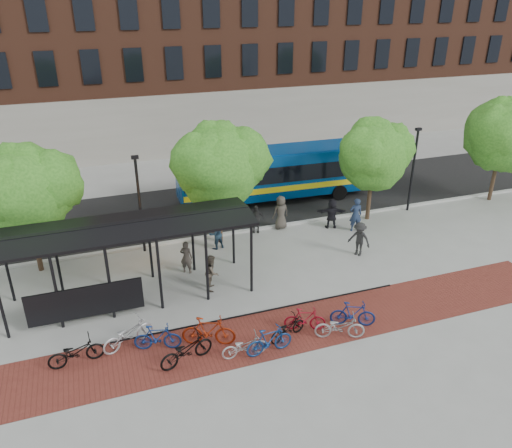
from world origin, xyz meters
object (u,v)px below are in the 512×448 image
object	(u,v)px
bike_6	(244,346)
pedestrian_9	(359,239)
pedestrian_2	(216,234)
bus	(275,171)
pedestrian_8	(212,272)
bike_4	(186,350)
bike_0	(76,352)
bike_9	(305,319)
pedestrian_7	(356,215)
bike_11	(353,314)
tree_b	(220,162)
pedestrian_1	(186,257)
bike_10	(340,327)
tree_a	(26,187)
lamp_post_left	(140,202)
bike_8	(287,328)
bike_7	(269,341)
pedestrian_4	(256,219)
tree_c	(375,152)
bike_5	(209,331)
pedestrian_6	(281,212)
tree_d	(504,131)
pedestrian_5	(332,213)
bus_shelter	(124,235)
bike_2	(128,334)
lamp_post_right	(413,168)
bike_3	(157,337)

from	to	relation	value
bike_6	pedestrian_9	world-z (taller)	pedestrian_9
pedestrian_9	pedestrian_2	bearing A→B (deg)	-151.54
bus	pedestrian_8	bearing A→B (deg)	-123.47
bike_4	bike_0	bearing A→B (deg)	54.80
bike_9	pedestrian_7	xyz separation A→B (m)	(6.39, 7.35, 0.47)
bike_9	bike_11	size ratio (longest dim) A/B	0.91
tree_b	pedestrian_1	distance (m)	5.12
bike_9	bike_10	bearing A→B (deg)	-109.41
pedestrian_1	pedestrian_8	size ratio (longest dim) A/B	0.99
pedestrian_1	tree_b	bearing A→B (deg)	-101.82
pedestrian_9	bike_6	bearing A→B (deg)	-91.73
tree_a	lamp_post_left	xyz separation A→B (m)	(4.91, 0.25, -1.49)
bike_8	pedestrian_9	bearing A→B (deg)	-70.14
lamp_post_left	bike_7	bearing A→B (deg)	-71.39
tree_b	pedestrian_4	world-z (taller)	tree_b
bike_7	bike_8	distance (m)	1.15
pedestrian_1	pedestrian_2	bearing A→B (deg)	-104.25
tree_c	bike_5	world-z (taller)	tree_c
pedestrian_6	pedestrian_8	distance (m)	7.15
bike_11	bike_4	bearing A→B (deg)	114.18
bike_0	bike_6	xyz separation A→B (m)	(5.83, -1.62, -0.06)
tree_c	pedestrian_8	xyz separation A→B (m)	(-10.68, -4.39, -3.21)
tree_d	pedestrian_2	xyz separation A→B (m)	(-18.50, -0.70, -3.63)
pedestrian_5	bus_shelter	bearing A→B (deg)	34.33
tree_d	bike_8	distance (m)	20.32
bike_0	bike_9	size ratio (longest dim) A/B	1.19
bike_2	bike_11	bearing A→B (deg)	-123.65
bike_4	pedestrian_5	distance (m)	13.24
bike_6	bike_10	world-z (taller)	bike_10
pedestrian_7	lamp_post_right	bearing A→B (deg)	-149.13
bus_shelter	tree_b	distance (m)	6.64
bike_2	pedestrian_5	xyz separation A→B (m)	(12.03, 6.85, 0.33)
pedestrian_4	bike_5	bearing A→B (deg)	-99.19
bike_3	pedestrian_6	size ratio (longest dim) A/B	0.92
tree_c	bike_0	bearing A→B (deg)	-155.20
bike_7	pedestrian_4	size ratio (longest dim) A/B	1.15
tree_b	pedestrian_7	size ratio (longest dim) A/B	3.33
bike_3	pedestrian_7	distance (m)	13.78
tree_b	bike_0	size ratio (longest dim) A/B	3.29
pedestrian_8	tree_d	bearing A→B (deg)	-56.77
bike_2	pedestrian_7	distance (m)	14.43
tree_b	bike_4	bearing A→B (deg)	-113.34
lamp_post_left	pedestrian_7	size ratio (longest dim) A/B	2.64
bike_4	pedestrian_7	distance (m)	13.61
pedestrian_1	pedestrian_4	xyz separation A→B (m)	(4.57, 3.08, -0.02)
pedestrian_6	bike_4	bearing A→B (deg)	45.30
bike_0	tree_a	bearing A→B (deg)	4.18
bike_3	pedestrian_2	bearing A→B (deg)	-15.00
bus_shelter	bike_7	size ratio (longest dim) A/B	5.73
lamp_post_left	pedestrian_9	size ratio (longest dim) A/B	2.84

